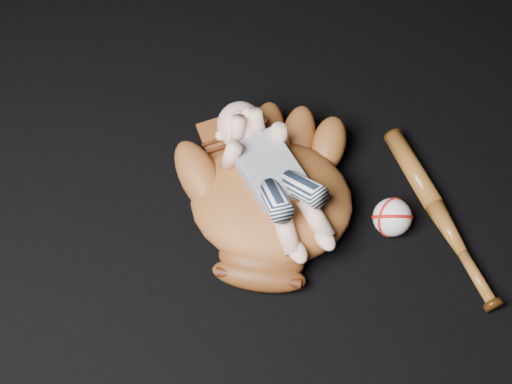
% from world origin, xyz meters
% --- Properties ---
extents(baseball_glove, '(0.55, 0.58, 0.15)m').
position_xyz_m(baseball_glove, '(-0.03, 0.18, 0.07)').
color(baseball_glove, brown).
rests_on(baseball_glove, ground).
extents(newborn_baby, '(0.26, 0.40, 0.15)m').
position_xyz_m(newborn_baby, '(-0.03, 0.19, 0.13)').
color(newborn_baby, '#EAB097').
rests_on(newborn_baby, baseball_glove).
extents(baseball_bat, '(0.09, 0.45, 0.04)m').
position_xyz_m(baseball_bat, '(0.30, 0.09, 0.02)').
color(baseball_bat, brown).
rests_on(baseball_bat, ground).
extents(baseball, '(0.09, 0.09, 0.08)m').
position_xyz_m(baseball, '(0.20, 0.10, 0.04)').
color(baseball, white).
rests_on(baseball, ground).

